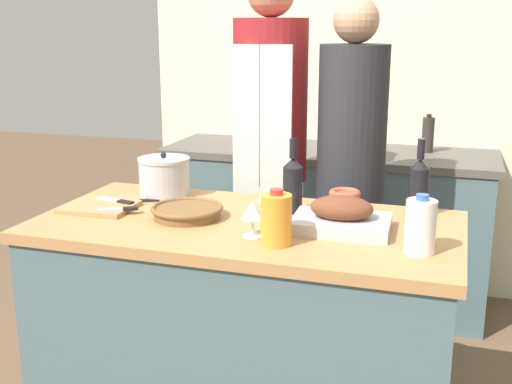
# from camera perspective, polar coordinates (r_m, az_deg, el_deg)

# --- Properties ---
(kitchen_island) EXTENTS (1.50, 0.75, 0.89)m
(kitchen_island) POSITION_cam_1_polar(r_m,az_deg,el_deg) (2.45, -0.83, -12.62)
(kitchen_island) COLOR #4C666B
(kitchen_island) RESTS_ON ground_plane
(back_counter) EXTENTS (1.84, 0.60, 0.89)m
(back_counter) POSITION_cam_1_polar(r_m,az_deg,el_deg) (3.74, 6.22, -2.94)
(back_counter) COLOR #4C666B
(back_counter) RESTS_ON ground_plane
(back_wall) EXTENTS (2.34, 0.10, 2.55)m
(back_wall) POSITION_cam_1_polar(r_m,az_deg,el_deg) (3.92, 7.62, 10.19)
(back_wall) COLOR beige
(back_wall) RESTS_ON ground_plane
(roasting_pan) EXTENTS (0.34, 0.25, 0.12)m
(roasting_pan) POSITION_cam_1_polar(r_m,az_deg,el_deg) (2.18, 7.57, -2.28)
(roasting_pan) COLOR #BCBCC1
(roasting_pan) RESTS_ON kitchen_island
(wicker_basket) EXTENTS (0.26, 0.26, 0.04)m
(wicker_basket) POSITION_cam_1_polar(r_m,az_deg,el_deg) (2.33, -6.15, -1.70)
(wicker_basket) COLOR brown
(wicker_basket) RESTS_ON kitchen_island
(cutting_board) EXTENTS (0.26, 0.22, 0.02)m
(cutting_board) POSITION_cam_1_polar(r_m,az_deg,el_deg) (2.50, -13.74, -1.31)
(cutting_board) COLOR #AD7F51
(cutting_board) RESTS_ON kitchen_island
(stock_pot) EXTENTS (0.21, 0.21, 0.18)m
(stock_pot) POSITION_cam_1_polar(r_m,az_deg,el_deg) (2.64, -8.16, 1.38)
(stock_pot) COLOR #B7B7BC
(stock_pot) RESTS_ON kitchen_island
(mixing_bowl) EXTENTS (0.12, 0.12, 0.07)m
(mixing_bowl) POSITION_cam_1_polar(r_m,az_deg,el_deg) (2.47, 7.88, -0.52)
(mixing_bowl) COLOR #A84C38
(mixing_bowl) RESTS_ON kitchen_island
(juice_jug) EXTENTS (0.10, 0.10, 0.18)m
(juice_jug) POSITION_cam_1_polar(r_m,az_deg,el_deg) (2.02, 1.81, -2.44)
(juice_jug) COLOR orange
(juice_jug) RESTS_ON kitchen_island
(milk_jug) EXTENTS (0.09, 0.09, 0.18)m
(milk_jug) POSITION_cam_1_polar(r_m,az_deg,el_deg) (2.01, 14.41, -2.96)
(milk_jug) COLOR white
(milk_jug) RESTS_ON kitchen_island
(wine_bottle_green) EXTENTS (0.07, 0.07, 0.28)m
(wine_bottle_green) POSITION_cam_1_polar(r_m,az_deg,el_deg) (2.37, 3.28, 0.74)
(wine_bottle_green) COLOR black
(wine_bottle_green) RESTS_ON kitchen_island
(wine_bottle_dark) EXTENTS (0.07, 0.07, 0.28)m
(wine_bottle_dark) POSITION_cam_1_polar(r_m,az_deg,el_deg) (2.39, 14.26, 0.54)
(wine_bottle_dark) COLOR black
(wine_bottle_dark) RESTS_ON kitchen_island
(wine_glass_left) EXTENTS (0.08, 0.08, 0.12)m
(wine_glass_left) POSITION_cam_1_polar(r_m,az_deg,el_deg) (2.09, -0.31, -1.73)
(wine_glass_left) COLOR silver
(wine_glass_left) RESTS_ON kitchen_island
(wine_glass_right) EXTENTS (0.08, 0.08, 0.12)m
(wine_glass_right) POSITION_cam_1_polar(r_m,az_deg,el_deg) (2.30, 1.07, -0.23)
(wine_glass_right) COLOR silver
(wine_glass_right) RESTS_ON kitchen_island
(knife_chef) EXTENTS (0.20, 0.12, 0.01)m
(knife_chef) POSITION_cam_1_polar(r_m,az_deg,el_deg) (2.58, -10.72, -0.79)
(knife_chef) COLOR #B7B7BC
(knife_chef) RESTS_ON kitchen_island
(knife_paring) EXTENTS (0.14, 0.10, 0.01)m
(knife_paring) POSITION_cam_1_polar(r_m,az_deg,el_deg) (2.41, -12.05, -1.49)
(knife_paring) COLOR #B7B7BC
(knife_paring) RESTS_ON cutting_board
(knife_bread) EXTENTS (0.17, 0.07, 0.01)m
(knife_bread) POSITION_cam_1_polar(r_m,az_deg,el_deg) (2.53, -12.32, -0.74)
(knife_bread) COLOR #B7B7BC
(knife_bread) RESTS_ON cutting_board
(condiment_bottle_tall) EXTENTS (0.05, 0.05, 0.15)m
(condiment_bottle_tall) POSITION_cam_1_polar(r_m,az_deg,el_deg) (3.43, 10.27, 4.12)
(condiment_bottle_tall) COLOR maroon
(condiment_bottle_tall) RESTS_ON back_counter
(condiment_bottle_short) EXTENTS (0.06, 0.06, 0.21)m
(condiment_bottle_short) POSITION_cam_1_polar(r_m,az_deg,el_deg) (3.65, 15.03, 4.95)
(condiment_bottle_short) COLOR #332D28
(condiment_bottle_short) RESTS_ON back_counter
(person_cook_aproned) EXTENTS (0.34, 0.34, 1.81)m
(person_cook_aproned) POSITION_cam_1_polar(r_m,az_deg,el_deg) (2.97, 1.25, 3.81)
(person_cook_aproned) COLOR beige
(person_cook_aproned) RESTS_ON ground_plane
(person_cook_guest) EXTENTS (0.30, 0.30, 1.69)m
(person_cook_guest) POSITION_cam_1_polar(r_m,az_deg,el_deg) (2.89, 8.41, 2.01)
(person_cook_guest) COLOR beige
(person_cook_guest) RESTS_ON ground_plane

